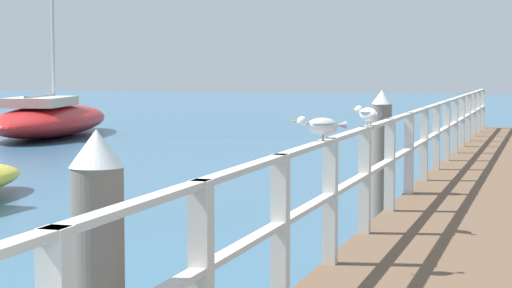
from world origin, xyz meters
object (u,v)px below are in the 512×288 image
Objects in this scene: seagull_foreground at (321,125)px; boat_0 at (50,119)px; seagull_background at (368,113)px; dock_piling_far at (381,160)px.

seagull_foreground is 0.04× the size of boat_0.
seagull_background is 22.53m from boat_0.
boat_0 reaches higher than seagull_foreground.
seagull_foreground is at bearing -85.93° from dock_piling_far.
seagull_foreground is 2.17m from seagull_background.
seagull_foreground is at bearing -67.57° from boat_0.
dock_piling_far is 4.40× the size of seagull_foreground.
boat_0 is at bearing 82.14° from seagull_background.
dock_piling_far is at bearing 50.78° from seagull_background.
dock_piling_far is at bearing -20.81° from seagull_foreground.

